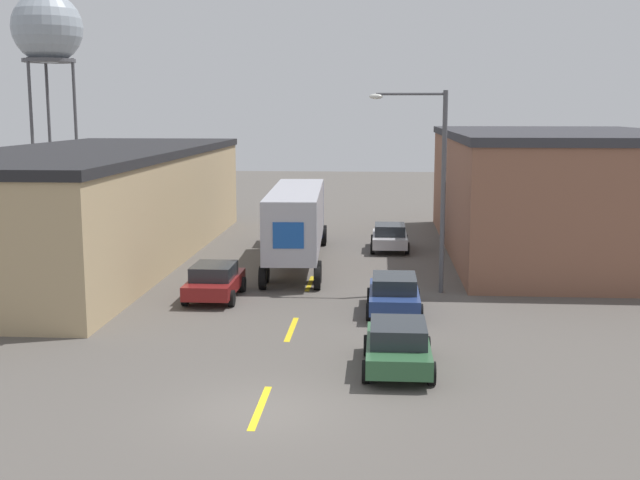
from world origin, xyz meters
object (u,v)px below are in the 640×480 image
(parked_car_left_far, at_px, (214,281))
(parked_car_right_near, at_px, (398,345))
(semi_truck, at_px, (298,216))
(parked_car_right_far, at_px, (390,237))
(water_tower, at_px, (47,30))
(street_lamp, at_px, (434,176))
(parked_car_right_mid, at_px, (394,293))

(parked_car_left_far, distance_m, parked_car_right_near, 11.15)
(semi_truck, xyz_separation_m, parked_car_right_far, (4.65, 3.81, -1.57))
(parked_car_left_far, relative_size, parked_car_right_near, 1.00)
(semi_truck, bearing_deg, parked_car_right_far, 36.76)
(semi_truck, height_order, water_tower, water_tower)
(parked_car_left_far, distance_m, water_tower, 47.32)
(semi_truck, distance_m, street_lamp, 9.26)
(semi_truck, distance_m, water_tower, 41.85)
(parked_car_right_mid, bearing_deg, semi_truck, 115.23)
(parked_car_left_far, bearing_deg, parked_car_right_far, 58.80)
(parked_car_right_near, height_order, parked_car_right_mid, same)
(parked_car_left_far, relative_size, parked_car_right_mid, 1.00)
(semi_truck, bearing_deg, parked_car_right_near, -76.92)
(parked_car_left_far, bearing_deg, parked_car_right_near, -49.52)
(parked_car_right_near, bearing_deg, semi_truck, 105.63)
(parked_car_left_far, relative_size, water_tower, 0.23)
(parked_car_right_far, xyz_separation_m, parked_car_right_near, (0.00, -20.43, 0.00))
(parked_car_right_mid, relative_size, water_tower, 0.23)
(parked_car_right_near, xyz_separation_m, street_lamp, (1.65, 10.34, 4.16))
(water_tower, bearing_deg, parked_car_right_near, -57.86)
(water_tower, bearing_deg, semi_truck, -50.82)
(parked_car_right_far, height_order, water_tower, water_tower)
(parked_car_left_far, bearing_deg, water_tower, 120.10)
(parked_car_right_mid, xyz_separation_m, street_lamp, (1.65, 3.59, 4.16))
(parked_car_left_far, height_order, water_tower, water_tower)
(semi_truck, distance_m, parked_car_right_mid, 11.02)
(semi_truck, height_order, parked_car_left_far, semi_truck)
(semi_truck, distance_m, parked_car_right_far, 6.21)
(semi_truck, xyz_separation_m, parked_car_left_far, (-2.59, -8.14, -1.57))
(semi_truck, relative_size, parked_car_left_far, 3.47)
(parked_car_right_near, bearing_deg, water_tower, 122.14)
(parked_car_right_near, bearing_deg, street_lamp, 80.93)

